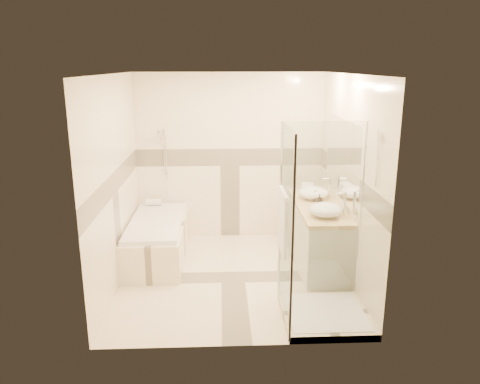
{
  "coord_description": "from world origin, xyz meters",
  "views": [
    {
      "loc": [
        -0.14,
        -5.43,
        2.61
      ],
      "look_at": [
        0.1,
        0.25,
        1.05
      ],
      "focal_mm": 35.0,
      "sensor_mm": 36.0,
      "label": 1
    }
  ],
  "objects_px": {
    "bathtub": "(157,237)",
    "amenity_bottle_b": "(315,196)",
    "shower_enclosure": "(315,272)",
    "amenity_bottle_a": "(319,201)",
    "vanity": "(318,236)",
    "vessel_sink_near": "(313,193)",
    "vessel_sink_far": "(326,210)"
  },
  "relations": [
    {
      "from": "bathtub",
      "to": "vanity",
      "type": "xyz_separation_m",
      "value": [
        2.15,
        -0.35,
        0.12
      ]
    },
    {
      "from": "bathtub",
      "to": "vessel_sink_far",
      "type": "relative_size",
      "value": 4.2
    },
    {
      "from": "bathtub",
      "to": "shower_enclosure",
      "type": "xyz_separation_m",
      "value": [
        1.86,
        -1.62,
        0.2
      ]
    },
    {
      "from": "shower_enclosure",
      "to": "bathtub",
      "type": "bearing_deg",
      "value": 138.9
    },
    {
      "from": "bathtub",
      "to": "shower_enclosure",
      "type": "distance_m",
      "value": 2.47
    },
    {
      "from": "vessel_sink_far",
      "to": "amenity_bottle_b",
      "type": "relative_size",
      "value": 2.77
    },
    {
      "from": "vessel_sink_near",
      "to": "amenity_bottle_b",
      "type": "bearing_deg",
      "value": -90.0
    },
    {
      "from": "vessel_sink_far",
      "to": "amenity_bottle_a",
      "type": "distance_m",
      "value": 0.36
    },
    {
      "from": "vessel_sink_far",
      "to": "amenity_bottle_b",
      "type": "distance_m",
      "value": 0.62
    },
    {
      "from": "vessel_sink_near",
      "to": "vessel_sink_far",
      "type": "xyz_separation_m",
      "value": [
        0.0,
        -0.76,
        -0.0
      ]
    },
    {
      "from": "shower_enclosure",
      "to": "amenity_bottle_a",
      "type": "height_order",
      "value": "shower_enclosure"
    },
    {
      "from": "amenity_bottle_b",
      "to": "vessel_sink_near",
      "type": "bearing_deg",
      "value": 90.0
    },
    {
      "from": "bathtub",
      "to": "amenity_bottle_b",
      "type": "relative_size",
      "value": 11.65
    },
    {
      "from": "vessel_sink_far",
      "to": "amenity_bottle_a",
      "type": "height_order",
      "value": "amenity_bottle_a"
    },
    {
      "from": "vessel_sink_far",
      "to": "amenity_bottle_b",
      "type": "bearing_deg",
      "value": 90.0
    },
    {
      "from": "vessel_sink_near",
      "to": "amenity_bottle_b",
      "type": "distance_m",
      "value": 0.14
    },
    {
      "from": "shower_enclosure",
      "to": "vessel_sink_near",
      "type": "relative_size",
      "value": 5.01
    },
    {
      "from": "shower_enclosure",
      "to": "amenity_bottle_a",
      "type": "bearing_deg",
      "value": 76.95
    },
    {
      "from": "bathtub",
      "to": "amenity_bottle_a",
      "type": "distance_m",
      "value": 2.26
    },
    {
      "from": "vanity",
      "to": "vessel_sink_near",
      "type": "relative_size",
      "value": 3.98
    },
    {
      "from": "vessel_sink_far",
      "to": "bathtub",
      "type": "bearing_deg",
      "value": 159.21
    },
    {
      "from": "shower_enclosure",
      "to": "vessel_sink_far",
      "type": "xyz_separation_m",
      "value": [
        0.27,
        0.81,
        0.43
      ]
    },
    {
      "from": "bathtub",
      "to": "vanity",
      "type": "height_order",
      "value": "vanity"
    },
    {
      "from": "bathtub",
      "to": "vessel_sink_near",
      "type": "bearing_deg",
      "value": -1.22
    },
    {
      "from": "vanity",
      "to": "vessel_sink_near",
      "type": "bearing_deg",
      "value": 93.75
    },
    {
      "from": "shower_enclosure",
      "to": "vessel_sink_far",
      "type": "bearing_deg",
      "value": 71.43
    },
    {
      "from": "bathtub",
      "to": "shower_enclosure",
      "type": "bearing_deg",
      "value": -41.1
    },
    {
      "from": "vanity",
      "to": "amenity_bottle_a",
      "type": "xyz_separation_m",
      "value": [
        -0.02,
        -0.09,
        0.51
      ]
    },
    {
      "from": "vessel_sink_near",
      "to": "vessel_sink_far",
      "type": "bearing_deg",
      "value": -90.0
    },
    {
      "from": "shower_enclosure",
      "to": "amenity_bottle_b",
      "type": "xyz_separation_m",
      "value": [
        0.27,
        1.44,
        0.42
      ]
    },
    {
      "from": "amenity_bottle_a",
      "to": "vessel_sink_near",
      "type": "bearing_deg",
      "value": 90.0
    },
    {
      "from": "amenity_bottle_a",
      "to": "vanity",
      "type": "bearing_deg",
      "value": 77.99
    }
  ]
}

